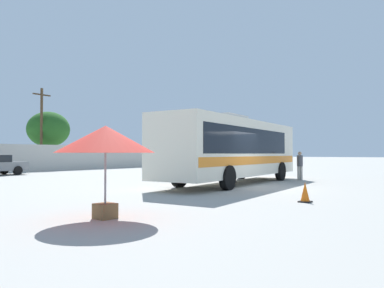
# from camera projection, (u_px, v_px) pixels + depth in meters

# --- Properties ---
(ground_plane) EXTENTS (300.00, 300.00, 0.00)m
(ground_plane) POSITION_uv_depth(u_px,v_px,m) (108.00, 179.00, 22.70)
(ground_plane) COLOR #A3A099
(perimeter_wall) EXTENTS (80.00, 0.30, 2.31)m
(perimeter_wall) POSITION_uv_depth(u_px,v_px,m) (8.00, 158.00, 30.08)
(perimeter_wall) COLOR beige
(perimeter_wall) RESTS_ON ground_plane
(coach_bus_cream_orange) EXTENTS (11.60, 3.47, 3.41)m
(coach_bus_cream_orange) POSITION_uv_depth(u_px,v_px,m) (233.00, 148.00, 18.82)
(coach_bus_cream_orange) COLOR silver
(coach_bus_cream_orange) RESTS_ON ground_plane
(attendant_by_bus_door) EXTENTS (0.44, 0.44, 1.65)m
(attendant_by_bus_door) POSITION_uv_depth(u_px,v_px,m) (300.00, 164.00, 21.47)
(attendant_by_bus_door) COLOR #B7B2A8
(attendant_by_bus_door) RESTS_ON ground_plane
(vendor_umbrella_near_gate_red) EXTENTS (2.33, 2.33, 2.19)m
(vendor_umbrella_near_gate_red) POSITION_uv_depth(u_px,v_px,m) (106.00, 141.00, 8.81)
(vendor_umbrella_near_gate_red) COLOR gray
(vendor_umbrella_near_gate_red) RESTS_ON ground_plane
(utility_pole_near) EXTENTS (1.80, 0.24, 7.56)m
(utility_pole_near) POSITION_uv_depth(u_px,v_px,m) (41.00, 127.00, 34.29)
(utility_pole_near) COLOR #4C3823
(utility_pole_near) RESTS_ON ground_plane
(roadside_tree_midright) EXTENTS (4.02, 4.02, 5.60)m
(roadside_tree_midright) POSITION_uv_depth(u_px,v_px,m) (48.00, 129.00, 36.24)
(roadside_tree_midright) COLOR brown
(roadside_tree_midright) RESTS_ON ground_plane
(traffic_cone_on_apron) EXTENTS (0.36, 0.36, 0.64)m
(traffic_cone_on_apron) POSITION_uv_depth(u_px,v_px,m) (305.00, 192.00, 11.72)
(traffic_cone_on_apron) COLOR black
(traffic_cone_on_apron) RESTS_ON ground_plane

